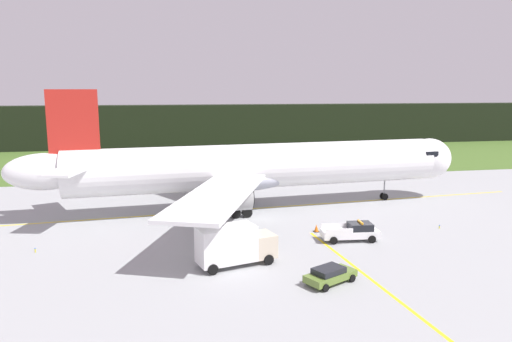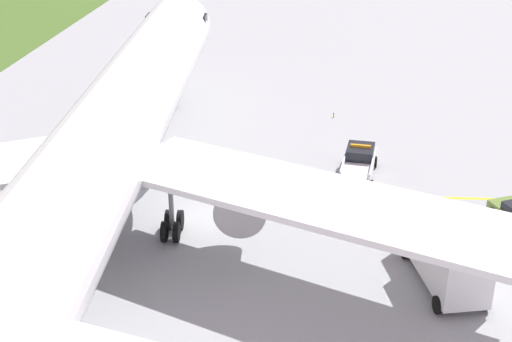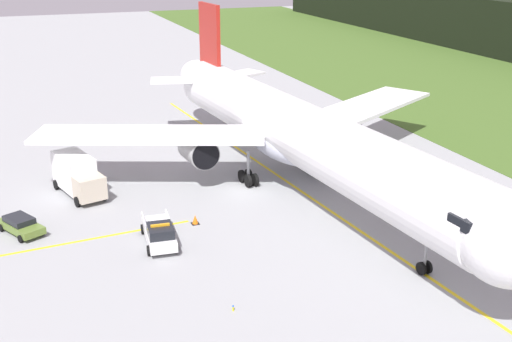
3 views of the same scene
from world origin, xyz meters
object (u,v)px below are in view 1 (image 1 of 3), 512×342
catering_truck (234,245)px  staff_car (330,274)px  apron_cone (316,228)px  airliner (255,167)px  ops_pickup_truck (352,232)px

catering_truck → staff_car: size_ratio=1.56×
apron_cone → airliner: bearing=112.7°
airliner → catering_truck: airliner is taller
staff_car → catering_truck: bearing=142.9°
airliner → catering_truck: bearing=-105.9°
catering_truck → airliner: bearing=74.1°
catering_truck → staff_car: (6.76, -5.11, -1.14)m
airliner → catering_truck: size_ratio=7.88×
catering_truck → apron_cone: 12.78m
catering_truck → staff_car: bearing=-37.1°
staff_car → apron_cone: staff_car is taller
catering_truck → apron_cone: bearing=38.9°
airliner → staff_car: airliner is taller
airliner → staff_car: (1.40, -23.92, -4.55)m
airliner → ops_pickup_truck: airliner is taller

